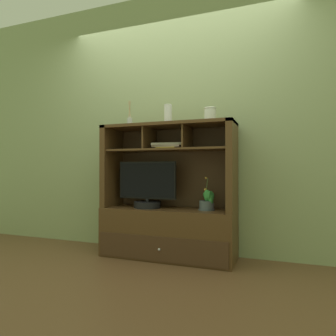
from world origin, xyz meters
name	(u,v)px	position (x,y,z in m)	size (l,w,h in m)	color
floor_plane	(168,258)	(0.00, 0.00, -0.01)	(6.00, 6.00, 0.02)	brown
back_wall	(176,121)	(0.00, 0.25, 1.40)	(6.00, 0.02, 2.80)	#90A16C
media_console	(168,215)	(0.00, 0.01, 0.42)	(1.33, 0.47, 1.33)	#4E3319
tv_monitor	(147,189)	(-0.21, -0.03, 0.67)	(0.61, 0.27, 0.47)	black
potted_orchid	(206,205)	(0.39, 0.01, 0.53)	(0.15, 0.15, 0.32)	#4A5559
potted_fern	(209,200)	(0.41, 0.01, 0.59)	(0.12, 0.12, 0.20)	#494A54
magazine_stack_left	(169,146)	(0.01, -0.01, 1.11)	(0.33, 0.27, 0.05)	gold
diffuser_bottle	(130,122)	(-0.43, 0.01, 1.38)	(0.06, 0.06, 0.27)	#B2B7AE
ceramic_vase	(210,114)	(0.43, -0.03, 1.39)	(0.12, 0.12, 0.13)	silver
accent_vase	(168,114)	(0.00, 0.00, 1.43)	(0.08, 0.08, 0.20)	silver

